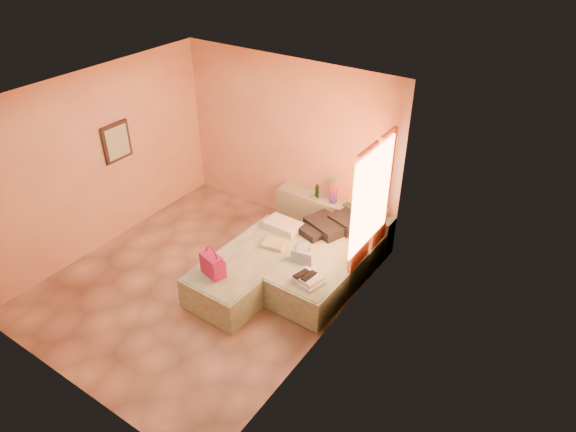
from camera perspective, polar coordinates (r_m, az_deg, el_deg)
name	(u,v)px	position (r m, az deg, el deg)	size (l,w,h in m)	color
ground	(204,282)	(7.75, -9.33, -7.22)	(4.50, 4.50, 0.00)	tan
room_walls	(232,162)	(7.00, -6.26, 5.93)	(4.02, 4.51, 2.81)	#EAB37D
headboard_ledge	(333,219)	(8.45, 5.01, -0.38)	(2.05, 0.30, 0.65)	#9BA486
bed_left	(252,269)	(7.50, -4.03, -5.85)	(0.90, 2.00, 0.50)	beige
bed_right	(328,267)	(7.54, 4.47, -5.68)	(0.90, 2.00, 0.50)	beige
water_bottle	(317,192)	(8.32, 3.24, 2.72)	(0.07, 0.07, 0.23)	#13351F
rainbow_box	(334,191)	(8.17, 5.10, 2.78)	(0.09, 0.09, 0.42)	#B61656
small_dish	(314,197)	(8.37, 2.88, 2.14)	(0.12, 0.12, 0.03)	#4C8C6F
green_book	(349,206)	(8.18, 6.82, 1.11)	(0.18, 0.13, 0.03)	#274932
flower_vase	(382,210)	(7.91, 10.40, 0.61)	(0.21, 0.21, 0.27)	white
magenta_handbag	(213,264)	(6.97, -8.35, -5.35)	(0.34, 0.19, 0.32)	#B61656
khaki_garment	(274,244)	(7.50, -1.54, -3.14)	(0.32, 0.26, 0.06)	tan
clothes_pile	(330,226)	(7.79, 4.65, -1.07)	(0.66, 0.66, 0.20)	black
blue_handbag	(303,256)	(7.15, 1.63, -4.50)	(0.30, 0.13, 0.20)	#4563A5
towel_stack	(309,280)	(6.82, 2.32, -7.12)	(0.35, 0.30, 0.10)	white
sandal_pair	(305,275)	(6.80, 1.86, -6.58)	(0.18, 0.23, 0.02)	black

